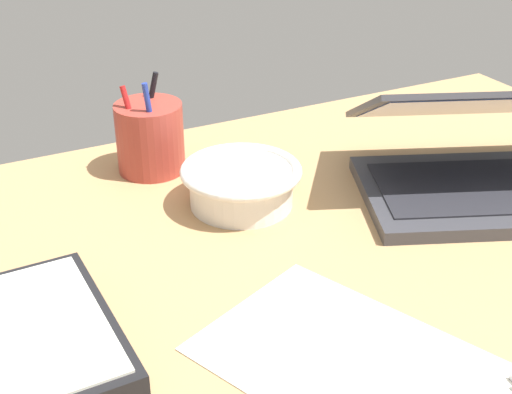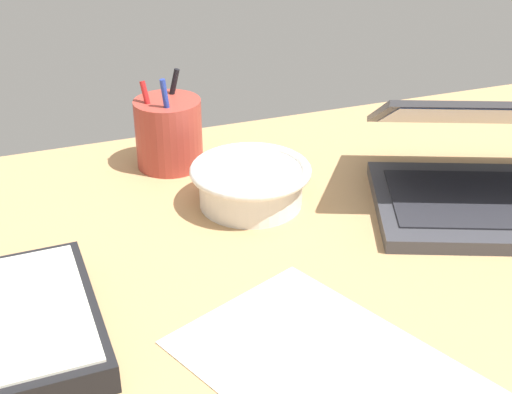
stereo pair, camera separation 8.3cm
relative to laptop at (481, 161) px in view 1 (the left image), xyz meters
The scene contains 5 objects.
desk_top 36.46cm from the laptop, 161.84° to the right, with size 140.00×100.00×2.00cm, color tan.
laptop is the anchor object (origin of this frame).
bowl 32.79cm from the laptop, 159.43° to the left, with size 16.11×16.11×5.68cm.
pen_cup 46.45cm from the laptop, 144.41° to the left, with size 9.75×9.75×14.29cm.
paper_sheet_front 41.22cm from the laptop, 148.43° to the right, with size 19.42×28.43×0.16cm, color silver.
Camera 1 is at (-32.53, -52.79, 48.52)cm, focal length 50.00 mm.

